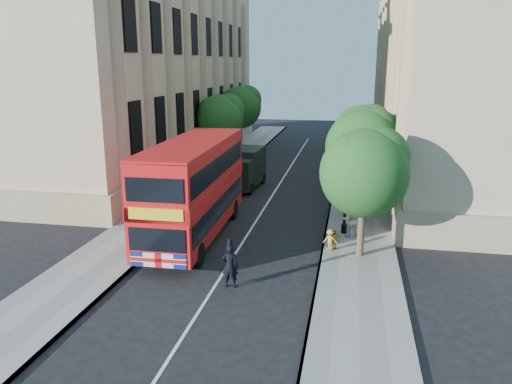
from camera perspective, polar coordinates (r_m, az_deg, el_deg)
The scene contains 17 objects.
ground at distance 21.85m, azimuth -3.80°, elevation -9.27°, with size 120.00×120.00×0.00m, color black.
pavement_right at distance 30.58m, azimuth 11.58°, elevation -2.38°, with size 3.50×80.00×0.12m, color gray.
pavement_left at distance 32.49m, azimuth -9.13°, elevation -1.26°, with size 3.50×80.00×0.12m, color gray.
building_right at distance 44.13m, azimuth 22.95°, elevation 13.71°, with size 12.00×38.00×18.00m, color tan.
building_left at distance 47.29m, azimuth -13.09°, elevation 14.44°, with size 12.00×38.00×18.00m, color tan.
tree_right_near at distance 22.80m, azimuth 12.39°, elevation 2.66°, with size 4.00×4.00×6.08m.
tree_right_mid at distance 28.67m, azimuth 12.21°, elevation 5.47°, with size 4.20×4.20×6.37m.
tree_right_far at distance 34.63m, azimuth 12.07°, elevation 6.78°, with size 4.00×4.00×6.15m.
tree_left_far at distance 43.04m, azimuth -4.11°, elevation 8.71°, with size 4.00×4.00×6.30m.
tree_left_back at distance 50.75m, azimuth -1.74°, elevation 9.93°, with size 4.20×4.20×6.65m.
lamp_post at distance 26.07m, azimuth 10.23°, elevation 0.33°, with size 0.32×0.32×5.16m.
double_decker_bus at distance 25.56m, azimuth -7.11°, elevation 0.64°, with size 3.04×10.71×4.92m.
box_van at distance 35.81m, azimuth -1.31°, elevation 2.57°, with size 2.37×5.04×2.80m.
police_constable at distance 20.26m, azimuth -2.99°, elevation -8.45°, with size 0.66×0.43×1.81m, color black.
woman_pedestrian at distance 26.06m, azimuth 10.76°, elevation -3.11°, with size 0.88×0.68×1.80m, color beige.
child_a at distance 24.25m, azimuth 8.97°, elevation -5.39°, with size 0.58×0.24×0.99m, color orange.
child_b at distance 24.12m, azimuth 8.47°, elevation -5.43°, with size 0.67×0.38×1.03m, color gold.
Camera 1 is at (5.22, -19.29, 8.83)m, focal length 35.00 mm.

